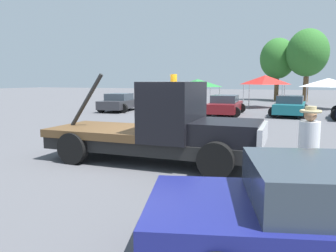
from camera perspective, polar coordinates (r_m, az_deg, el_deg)
The scene contains 13 objects.
ground_plane at distance 9.46m, azimuth -2.81°, elevation -6.15°, with size 160.00×160.00×0.00m, color #545459.
tow_truck at distance 9.13m, azimuth -0.66°, elevation -0.51°, with size 6.15×2.47×2.51m.
person_near_truck at distance 6.92m, azimuth 23.30°, elevation -2.96°, with size 0.40×0.40×1.81m.
parked_car_charcoal at distance 25.21m, azimuth -8.34°, elevation 4.08°, with size 2.77×4.70×1.34m.
parked_car_silver at distance 23.95m, azimuth 1.53°, elevation 3.96°, with size 2.78×4.96×1.34m.
parked_car_maroon at distance 22.43m, azimuth 9.91°, elevation 3.58°, with size 2.65×5.01×1.34m.
parked_car_teal at distance 22.96m, azimuth 20.47°, elevation 3.30°, with size 2.45×4.68×1.34m.
canopy_tent_green at distance 29.24m, azimuth 5.18°, elevation 7.47°, with size 3.29×3.29×2.43m.
canopy_tent_red at distance 29.07m, azimuth 16.55°, elevation 7.71°, with size 3.09×3.09×2.75m.
canopy_tent_white at distance 29.37m, azimuth 26.10°, elevation 6.81°, with size 3.17×3.17×2.50m.
tree_left at distance 40.74m, azimuth 18.57°, elevation 11.05°, with size 4.02×4.02×7.17m.
tree_center at distance 38.97m, azimuth 23.13°, elevation 11.61°, with size 4.37×4.37×7.80m.
traffic_cone at distance 13.53m, azimuth 8.41°, elevation -0.86°, with size 0.40×0.40×0.55m.
Camera 1 is at (3.94, -8.29, 2.30)m, focal length 35.00 mm.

